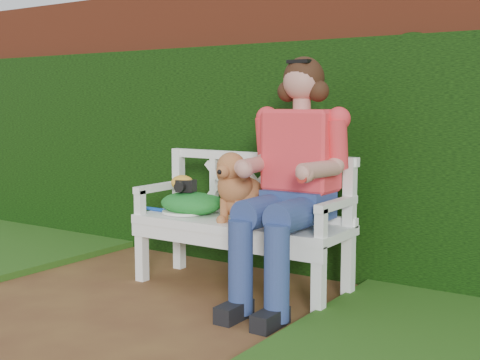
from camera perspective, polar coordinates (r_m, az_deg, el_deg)
The scene contains 10 objects.
ground at distance 3.93m, azimuth -13.74°, elevation -12.08°, with size 60.00×60.00×0.00m, color #57311E.
brick_wall at distance 5.19m, azimuth 1.59°, elevation 5.08°, with size 10.00×0.30×2.20m, color maroon.
ivy_hedge at distance 5.02m, azimuth 0.25°, elevation 2.16°, with size 10.00×0.18×1.70m, color #19470C.
garden_bench at distance 4.37m, azimuth -0.00°, elevation -6.65°, with size 1.58×0.60×0.48m, color white, non-canonical shape.
seated_woman at distance 4.03m, azimuth 5.07°, elevation 0.24°, with size 0.68×0.90×1.60m, color #FB3D5C, non-canonical shape.
dog at distance 4.27m, azimuth 0.07°, elevation -0.49°, with size 0.31×0.43×0.47m, color #9E5330, non-canonical shape.
tennis_racket at distance 4.56m, azimuth -5.48°, elevation -2.86°, with size 0.57×0.24×0.03m, color beige, non-canonical shape.
green_bag at distance 4.56m, azimuth -4.38°, elevation -2.02°, with size 0.46×0.36×0.16m, color #136816, non-canonical shape.
camera_item at distance 4.54m, azimuth -4.82°, elevation -0.51°, with size 0.13×0.09×0.08m, color black.
baseball_glove at distance 4.59m, azimuth -5.14°, elevation -0.26°, with size 0.18×0.13×0.11m, color gold.
Camera 1 is at (2.76, -2.49, 1.26)m, focal length 48.00 mm.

